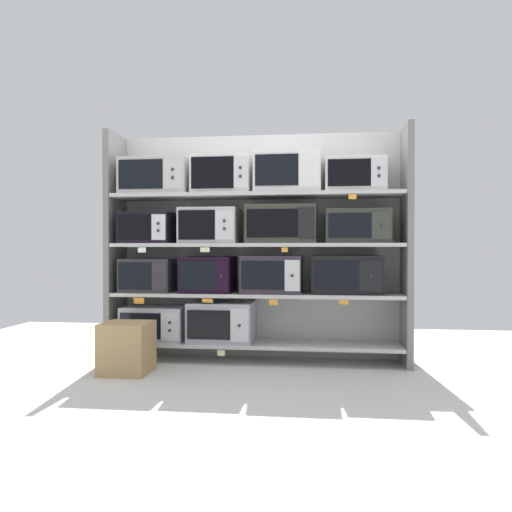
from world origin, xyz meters
TOP-DOWN VIEW (x-y plane):
  - ground at (0.00, -1.00)m, footprint 6.39×6.00m
  - back_panel at (0.00, 0.23)m, footprint 2.59×0.04m
  - upright_left at (-1.22, 0.00)m, footprint 0.05×0.42m
  - upright_right at (1.22, 0.00)m, footprint 0.05×0.42m
  - shelf_0 at (0.00, 0.00)m, footprint 2.39×0.42m
  - microwave_0 at (-0.87, -0.00)m, footprint 0.53×0.37m
  - microwave_1 at (-0.29, -0.00)m, footprint 0.53×0.43m
  - price_tag_0 at (-0.86, -0.21)m, footprint 0.09×0.00m
  - price_tag_1 at (-0.26, -0.21)m, footprint 0.06×0.00m
  - shelf_1 at (0.00, 0.00)m, footprint 2.39×0.42m
  - microwave_2 at (-0.92, -0.00)m, footprint 0.43×0.42m
  - microwave_3 at (-0.41, -0.00)m, footprint 0.43×0.41m
  - microwave_4 at (0.14, -0.00)m, footprint 0.50×0.40m
  - microwave_5 at (0.75, -0.00)m, footprint 0.57×0.34m
  - price_tag_2 at (-0.94, -0.21)m, footprint 0.09×0.00m
  - price_tag_3 at (-0.37, -0.21)m, footprint 0.09×0.00m
  - price_tag_4 at (0.17, -0.21)m, footprint 0.07×0.00m
  - price_tag_5 at (0.71, -0.21)m, footprint 0.07×0.00m
  - shelf_2 at (0.00, 0.00)m, footprint 2.39×0.42m
  - microwave_6 at (-0.92, -0.00)m, footprint 0.43×0.44m
  - microwave_7 at (-0.39, -0.00)m, footprint 0.48×0.39m
  - microwave_8 at (0.22, -0.00)m, footprint 0.57×0.41m
  - microwave_9 at (0.83, -0.00)m, footprint 0.51×0.37m
  - price_tag_6 at (-0.91, -0.21)m, footprint 0.07×0.00m
  - price_tag_7 at (-0.39, -0.21)m, footprint 0.08×0.00m
  - price_tag_8 at (0.26, -0.21)m, footprint 0.05×0.00m
  - shelf_3 at (0.00, 0.00)m, footprint 2.39×0.42m
  - microwave_10 at (-0.85, -0.00)m, footprint 0.57×0.42m
  - microwave_11 at (-0.28, -0.00)m, footprint 0.49×0.38m
  - microwave_12 at (0.27, -0.00)m, footprint 0.54×0.38m
  - microwave_13 at (0.81, -0.00)m, footprint 0.48×0.40m
  - price_tag_9 at (0.78, -0.21)m, footprint 0.06×0.00m
  - shipping_carton at (-0.92, -0.54)m, footprint 0.35×0.35m

SIDE VIEW (x-z plane):
  - ground at x=0.00m, z-range -0.02..0.00m
  - price_tag_1 at x=-0.26m, z-range 0.08..0.13m
  - price_tag_0 at x=-0.86m, z-range 0.09..0.13m
  - shelf_0 at x=0.00m, z-range 0.13..0.16m
  - shipping_carton at x=-0.92m, z-range 0.00..0.38m
  - microwave_0 at x=-0.87m, z-range 0.16..0.45m
  - microwave_1 at x=-0.29m, z-range 0.16..0.50m
  - price_tag_2 at x=-0.94m, z-range 0.49..0.54m
  - price_tag_4 at x=0.17m, z-range 0.50..0.54m
  - price_tag_5 at x=0.71m, z-range 0.51..0.54m
  - price_tag_3 at x=-0.37m, z-range 0.51..0.54m
  - shelf_1 at x=0.00m, z-range 0.54..0.57m
  - microwave_2 at x=-0.92m, z-range 0.57..0.86m
  - microwave_3 at x=-0.41m, z-range 0.57..0.88m
  - microwave_4 at x=0.14m, z-range 0.57..0.88m
  - microwave_5 at x=0.75m, z-range 0.57..0.89m
  - price_tag_6 at x=-0.91m, z-range 0.91..0.95m
  - price_tag_7 at x=-0.39m, z-range 0.91..0.95m
  - price_tag_8 at x=0.26m, z-range 0.91..0.95m
  - back_panel at x=0.00m, z-range 0.00..1.93m
  - upright_left at x=-1.22m, z-range 0.00..1.93m
  - upright_right at x=1.22m, z-range 0.00..1.93m
  - shelf_2 at x=0.00m, z-range 0.96..0.99m
  - microwave_6 at x=-0.92m, z-range 0.99..1.25m
  - microwave_9 at x=0.83m, z-range 0.99..1.26m
  - microwave_7 at x=-0.39m, z-range 0.99..1.28m
  - microwave_8 at x=0.22m, z-range 0.99..1.30m
  - price_tag_9 at x=0.78m, z-range 1.33..1.37m
  - shelf_3 at x=0.00m, z-range 1.37..1.40m
  - microwave_13 at x=0.81m, z-range 1.40..1.67m
  - microwave_10 at x=-0.85m, z-range 1.40..1.70m
  - microwave_11 at x=-0.28m, z-range 1.40..1.71m
  - microwave_12 at x=0.27m, z-range 1.40..1.74m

